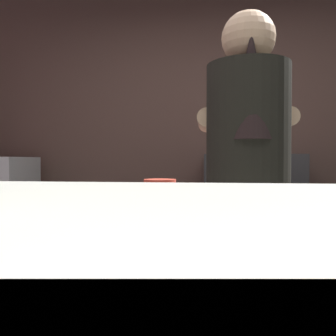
{
  "coord_description": "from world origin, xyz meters",
  "views": [
    {
      "loc": [
        -0.09,
        -1.29,
        1.06
      ],
      "look_at": [
        -0.15,
        -0.75,
        1.05
      ],
      "focal_mm": 38.72,
      "sensor_mm": 36.0,
      "label": 1
    }
  ],
  "objects_px": {
    "bottle_vinegar": "(258,146)",
    "bottle_olive_oil": "(254,145)",
    "bartender": "(248,184)",
    "chefs_knife": "(295,189)",
    "bottle_hot_sauce": "(235,145)",
    "mixing_bowl": "(160,184)"
  },
  "relations": [
    {
      "from": "bottle_vinegar",
      "to": "bartender",
      "type": "bearing_deg",
      "value": -98.74
    },
    {
      "from": "bartender",
      "to": "chefs_knife",
      "type": "relative_size",
      "value": 6.96
    },
    {
      "from": "bottle_vinegar",
      "to": "mixing_bowl",
      "type": "bearing_deg",
      "value": -119.23
    },
    {
      "from": "bartender",
      "to": "bottle_olive_oil",
      "type": "distance_m",
      "value": 1.77
    },
    {
      "from": "bartender",
      "to": "bottle_vinegar",
      "type": "xyz_separation_m",
      "value": [
        0.25,
        1.65,
        0.21
      ]
    },
    {
      "from": "bartender",
      "to": "mixing_bowl",
      "type": "height_order",
      "value": "bartender"
    },
    {
      "from": "bottle_olive_oil",
      "to": "chefs_knife",
      "type": "bearing_deg",
      "value": -88.02
    },
    {
      "from": "bottle_olive_oil",
      "to": "mixing_bowl",
      "type": "bearing_deg",
      "value": -116.76
    },
    {
      "from": "bottle_vinegar",
      "to": "bottle_hot_sauce",
      "type": "bearing_deg",
      "value": 172.18
    },
    {
      "from": "bottle_vinegar",
      "to": "bottle_olive_oil",
      "type": "bearing_deg",
      "value": 102.13
    },
    {
      "from": "bottle_vinegar",
      "to": "bottle_hot_sauce",
      "type": "xyz_separation_m",
      "value": [
        -0.19,
        0.03,
        0.02
      ]
    },
    {
      "from": "bartender",
      "to": "bottle_olive_oil",
      "type": "bearing_deg",
      "value": -8.35
    },
    {
      "from": "chefs_knife",
      "to": "bottle_olive_oil",
      "type": "relative_size",
      "value": 1.18
    },
    {
      "from": "bottle_olive_oil",
      "to": "bottle_hot_sauce",
      "type": "height_order",
      "value": "bottle_hot_sauce"
    },
    {
      "from": "mixing_bowl",
      "to": "bottle_hot_sauce",
      "type": "bearing_deg",
      "value": 68.51
    },
    {
      "from": "mixing_bowl",
      "to": "chefs_knife",
      "type": "bearing_deg",
      "value": -2.49
    },
    {
      "from": "bottle_olive_oil",
      "to": "bottle_vinegar",
      "type": "height_order",
      "value": "bottle_olive_oil"
    },
    {
      "from": "mixing_bowl",
      "to": "chefs_knife",
      "type": "height_order",
      "value": "mixing_bowl"
    },
    {
      "from": "bartender",
      "to": "chefs_knife",
      "type": "xyz_separation_m",
      "value": [
        0.28,
        0.4,
        -0.05
      ]
    },
    {
      "from": "chefs_knife",
      "to": "bottle_vinegar",
      "type": "bearing_deg",
      "value": 78.61
    },
    {
      "from": "bottle_vinegar",
      "to": "bottle_hot_sauce",
      "type": "height_order",
      "value": "bottle_hot_sauce"
    },
    {
      "from": "mixing_bowl",
      "to": "bottle_vinegar",
      "type": "distance_m",
      "value": 1.41
    }
  ]
}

